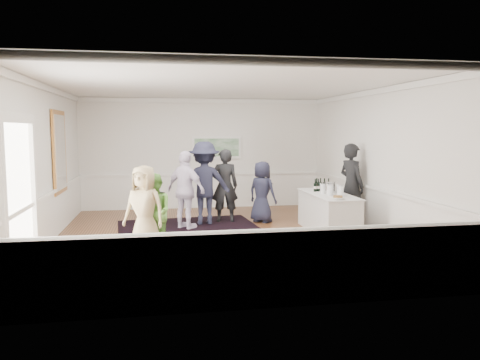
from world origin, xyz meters
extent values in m
plane|color=brown|center=(0.00, 0.00, 0.00)|extent=(8.00, 8.00, 0.00)
cube|color=white|center=(0.00, 0.00, 3.20)|extent=(7.00, 8.00, 0.02)
cube|color=white|center=(-3.50, 0.00, 1.60)|extent=(0.02, 8.00, 3.20)
cube|color=white|center=(3.50, 0.00, 1.60)|extent=(0.02, 8.00, 3.20)
cube|color=white|center=(0.00, 4.00, 1.60)|extent=(7.00, 0.02, 3.20)
cube|color=white|center=(0.00, -4.00, 1.60)|extent=(7.00, 0.02, 3.20)
cube|color=#CA843B|center=(-3.46, 1.30, 1.80)|extent=(0.04, 1.25, 1.85)
cube|color=white|center=(-3.43, 1.30, 1.80)|extent=(0.01, 1.05, 1.65)
cube|color=white|center=(-3.43, -2.72, 1.20)|extent=(0.10, 0.14, 2.40)
cube|color=white|center=(-3.43, -1.08, 1.20)|extent=(0.10, 0.14, 2.40)
cube|color=white|center=(-3.43, -1.90, 2.48)|extent=(0.10, 1.78, 0.16)
cube|color=white|center=(-3.46, -1.90, 1.20)|extent=(0.02, 1.50, 2.40)
cube|color=white|center=(0.40, 3.95, 1.78)|extent=(1.44, 0.05, 0.66)
cube|color=#27682D|center=(0.40, 3.92, 1.78)|extent=(1.30, 0.01, 0.52)
cube|color=black|center=(-0.53, 0.29, 0.01)|extent=(3.58, 4.48, 0.02)
cube|color=silver|center=(2.47, 0.21, 0.43)|extent=(0.76, 2.09, 0.86)
cube|color=silver|center=(2.47, 0.21, 0.86)|extent=(0.82, 2.15, 0.02)
imported|color=black|center=(3.20, 0.66, 0.99)|extent=(0.69, 0.84, 1.98)
imported|color=tan|center=(-1.54, -0.94, 0.82)|extent=(0.95, 0.83, 1.65)
imported|color=#6EBA4A|center=(-1.36, -0.81, 0.74)|extent=(0.84, 0.90, 1.48)
imported|color=silver|center=(-0.66, 1.09, 0.91)|extent=(1.07, 1.06, 1.81)
imported|color=#1E1F32|center=(-0.19, 1.56, 1.01)|extent=(1.30, 0.75, 2.01)
imported|color=black|center=(0.33, 1.70, 0.91)|extent=(0.68, 0.45, 1.82)
imported|color=#1E1F32|center=(1.25, 1.57, 0.76)|extent=(0.87, 0.87, 1.52)
cylinder|color=#89B741|center=(2.40, -0.05, 0.99)|extent=(0.12, 0.12, 0.24)
cylinder|color=#DF4146|center=(2.61, -0.09, 0.99)|extent=(0.12, 0.12, 0.24)
cylinder|color=#87BF44|center=(2.33, 0.19, 0.99)|extent=(0.12, 0.12, 0.24)
cylinder|color=white|center=(2.56, -0.29, 0.99)|extent=(0.12, 0.12, 0.24)
cylinder|color=#67B841|center=(2.62, -0.13, 0.99)|extent=(0.12, 0.12, 0.24)
cylinder|color=silver|center=(2.56, 0.40, 0.99)|extent=(0.26, 0.26, 0.24)
imported|color=white|center=(2.35, -0.66, 0.90)|extent=(0.27, 0.27, 0.07)
cylinder|color=olive|center=(2.35, -0.66, 0.93)|extent=(0.19, 0.19, 0.04)
camera|label=1|loc=(-1.23, -9.68, 2.30)|focal=35.00mm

